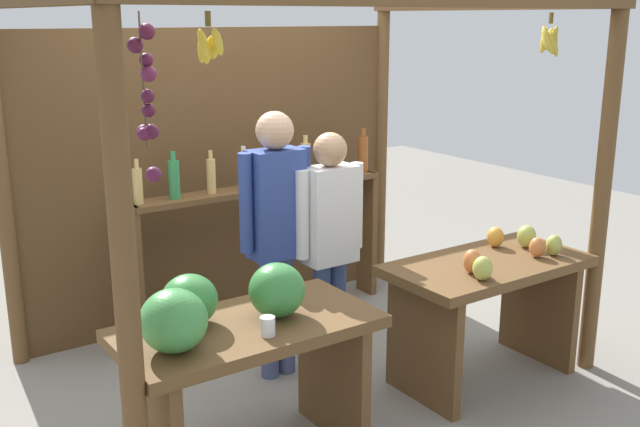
{
  "coord_description": "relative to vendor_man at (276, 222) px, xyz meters",
  "views": [
    {
      "loc": [
        -2.38,
        -3.68,
        2.16
      ],
      "look_at": [
        0.0,
        -0.21,
        1.05
      ],
      "focal_mm": 41.77,
      "sensor_mm": 36.0,
      "label": 1
    }
  ],
  "objects": [
    {
      "name": "fruit_counter_left",
      "position": [
        -0.69,
        -0.76,
        -0.31
      ],
      "size": [
        1.24,
        0.64,
        1.04
      ],
      "color": "brown",
      "rests_on": "ground"
    },
    {
      "name": "bottle_shelf_unit",
      "position": [
        0.39,
        0.82,
        -0.18
      ],
      "size": [
        1.97,
        0.22,
        1.33
      ],
      "color": "brown",
      "rests_on": "ground"
    },
    {
      "name": "market_stall",
      "position": [
        0.19,
        0.51,
        0.38
      ],
      "size": [
        3.08,
        2.22,
        2.32
      ],
      "color": "brown",
      "rests_on": "ground"
    },
    {
      "name": "fruit_counter_right",
      "position": [
        1.02,
        -0.76,
        -0.42
      ],
      "size": [
        1.24,
        0.64,
        0.9
      ],
      "color": "brown",
      "rests_on": "ground"
    },
    {
      "name": "vendor_man",
      "position": [
        0.0,
        0.0,
        0.0
      ],
      "size": [
        0.48,
        0.22,
        1.64
      ],
      "rotation": [
        0.0,
        0.0,
        -0.1
      ],
      "color": "#46517E",
      "rests_on": "ground"
    },
    {
      "name": "ground_plane",
      "position": [
        0.19,
        0.03,
        -0.99
      ],
      "size": [
        12.0,
        12.0,
        0.0
      ],
      "primitive_type": "plane",
      "color": "gray",
      "rests_on": "ground"
    },
    {
      "name": "vendor_woman",
      "position": [
        0.32,
        -0.1,
        -0.09
      ],
      "size": [
        0.48,
        0.2,
        1.5
      ],
      "rotation": [
        0.0,
        0.0,
        -0.17
      ],
      "color": "#34487A",
      "rests_on": "ground"
    }
  ]
}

